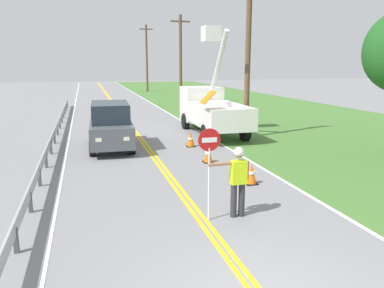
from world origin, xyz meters
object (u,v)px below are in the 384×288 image
Objects in this scene: utility_bucket_truck at (211,108)px; utility_pole_mid at (181,59)px; oncoming_suv_nearest at (111,125)px; utility_pole_near at (248,57)px; traffic_cone_mid at (208,154)px; flagger_worker at (238,177)px; traffic_cone_tail at (191,140)px; traffic_cone_lead at (251,174)px; utility_pole_far at (147,57)px; stop_sign_paddle at (209,154)px.

utility_bucket_truck is 15.35m from utility_pole_mid.
utility_pole_near is at bearing 5.64° from oncoming_suv_nearest.
utility_bucket_truck is at bearing 70.82° from traffic_cone_mid.
oncoming_suv_nearest is at bearing 105.54° from flagger_worker.
traffic_cone_tail is at bearing 82.63° from flagger_worker.
utility_pole_mid is at bearing 78.93° from traffic_cone_mid.
flagger_worker is 2.61× the size of traffic_cone_lead.
utility_pole_far is (-0.34, 17.72, 0.37)m from utility_pole_mid.
stop_sign_paddle is at bearing -97.13° from utility_pole_far.
traffic_cone_tail is at bearing -95.87° from utility_pole_far.
utility_pole_far reaches higher than stop_sign_paddle.
utility_pole_mid reaches higher than traffic_cone_mid.
flagger_worker is 0.78× the size of stop_sign_paddle.
utility_pole_far reaches higher than utility_pole_mid.
utility_pole_far is 42.18m from traffic_cone_lead.
utility_pole_mid is (0.63, 16.72, 0.09)m from utility_pole_near.
utility_pole_mid is 11.63× the size of traffic_cone_tail.
traffic_cone_mid is at bearing -95.58° from utility_pole_far.
utility_pole_far reaches higher than traffic_cone_mid.
flagger_worker reaches higher than traffic_cone_mid.
utility_pole_near reaches higher than traffic_cone_mid.
utility_bucket_truck is 0.86× the size of utility_pole_near.
utility_bucket_truck is 32.87m from utility_pole_far.
flagger_worker is 2.90m from traffic_cone_lead.
utility_bucket_truck is (3.11, 11.55, 0.38)m from flagger_worker.
utility_pole_far is (0.29, 34.44, 0.46)m from utility_pole_near.
utility_pole_mid is at bearing 81.43° from traffic_cone_lead.
utility_pole_near is 11.39× the size of traffic_cone_lead.
utility_pole_near is 6.79m from traffic_cone_mid.
flagger_worker is at bearing -121.56° from traffic_cone_lead.
utility_pole_near is at bearing -90.49° from utility_pole_far.
flagger_worker is 5.54m from traffic_cone_mid.
oncoming_suv_nearest is at bearing -174.36° from utility_pole_near.
utility_bucket_truck is 0.84× the size of utility_pole_mid.
utility_bucket_truck reaches higher than stop_sign_paddle.
utility_pole_mid reaches higher than utility_bucket_truck.
flagger_worker is at bearing -97.37° from traffic_cone_tail.
flagger_worker is 44.63m from utility_pole_far.
flagger_worker reaches higher than traffic_cone_tail.
utility_pole_far is 36.27m from traffic_cone_tail.
utility_pole_mid is 11.63× the size of traffic_cone_mid.
utility_pole_far is at bearing 78.26° from oncoming_suv_nearest.
flagger_worker reaches higher than traffic_cone_lead.
utility_pole_far reaches higher than utility_bucket_truck.
utility_bucket_truck is (3.88, 11.56, -0.28)m from stop_sign_paddle.
traffic_cone_mid is (-3.79, -38.82, -4.29)m from utility_pole_far.
utility_pole_near is 0.98× the size of utility_pole_mid.
traffic_cone_lead is 1.00× the size of traffic_cone_mid.
traffic_cone_mid is (-0.50, 3.01, 0.00)m from traffic_cone_lead.
utility_pole_mid reaches higher than flagger_worker.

